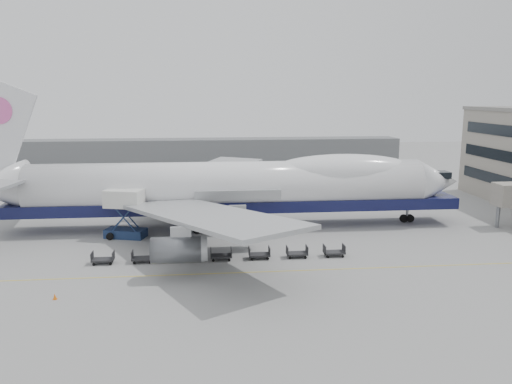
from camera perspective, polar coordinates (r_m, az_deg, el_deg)
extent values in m
plane|color=gray|center=(56.50, -2.49, -7.11)|extent=(260.00, 260.00, 0.00)
cube|color=gold|center=(50.84, -2.09, -9.20)|extent=(60.00, 0.15, 0.01)
cylinder|color=slate|center=(74.65, 25.90, -2.55)|extent=(0.50, 0.50, 3.00)
cube|color=slate|center=(124.62, -8.99, 4.39)|extent=(110.00, 8.00, 7.00)
cylinder|color=white|center=(66.75, -3.12, 0.75)|extent=(52.00, 6.40, 6.40)
cube|color=#11143F|center=(67.30, -2.25, -1.38)|extent=(60.00, 5.76, 1.50)
cone|color=white|center=(73.95, 19.94, 1.11)|extent=(6.00, 6.40, 6.40)
ellipsoid|color=white|center=(68.94, 9.93, 2.41)|extent=(20.67, 5.78, 4.56)
cube|color=#9EA0A3|center=(52.83, -5.64, -2.69)|extent=(20.35, 26.74, 2.26)
cube|color=#9EA0A3|center=(80.87, -5.72, 2.08)|extent=(20.35, 26.74, 2.26)
cylinder|color=#595B60|center=(85.94, -7.70, 1.08)|extent=(4.80, 2.60, 2.60)
cylinder|color=#595B60|center=(77.09, -3.45, 0.02)|extent=(4.80, 2.60, 2.60)
cylinder|color=#595B60|center=(57.60, -2.63, -3.75)|extent=(4.80, 2.60, 2.60)
cylinder|color=#595B60|center=(48.97, -9.11, -6.56)|extent=(4.80, 2.60, 2.60)
cylinder|color=slate|center=(73.17, 16.89, -2.36)|extent=(0.36, 0.36, 2.50)
cylinder|color=black|center=(73.33, 16.86, -2.89)|extent=(1.10, 0.45, 1.10)
cylinder|color=slate|center=(64.71, -5.62, -3.65)|extent=(0.36, 0.36, 2.50)
cylinder|color=black|center=(64.89, -5.61, -4.25)|extent=(1.10, 0.45, 1.10)
cylinder|color=slate|center=(70.53, -5.64, -2.42)|extent=(0.36, 0.36, 2.50)
cylinder|color=black|center=(70.70, -5.63, -2.97)|extent=(1.10, 0.45, 1.10)
cube|color=navy|center=(64.89, -14.66, -4.57)|extent=(5.41, 3.65, 1.09)
cube|color=silver|center=(63.87, -14.85, -0.71)|extent=(5.08, 3.73, 2.17)
cube|color=navy|center=(63.29, -14.91, -2.86)|extent=(3.42, 1.09, 3.90)
cube|color=navy|center=(65.38, -14.61, -2.41)|extent=(3.42, 1.09, 3.90)
cube|color=slate|center=(65.40, -14.64, -0.43)|extent=(2.61, 1.80, 0.15)
cylinder|color=black|center=(64.28, -16.36, -4.90)|extent=(0.89, 0.35, 0.89)
cylinder|color=black|center=(66.16, -16.05, -4.43)|extent=(0.89, 0.35, 0.89)
cylinder|color=black|center=(63.71, -13.20, -4.88)|extent=(0.89, 0.35, 0.89)
cylinder|color=black|center=(65.60, -12.99, -4.41)|extent=(0.89, 0.35, 0.89)
cone|color=orange|center=(47.89, -22.01, -11.01)|extent=(0.34, 0.34, 0.53)
cube|color=orange|center=(47.98, -21.99, -11.28)|extent=(0.36, 0.36, 0.03)
cube|color=#2D2D30|center=(55.68, -17.09, -7.40)|extent=(2.30, 1.35, 0.18)
cube|color=#2D2D30|center=(55.79, -18.23, -7.00)|extent=(0.08, 1.35, 0.90)
cube|color=#2D2D30|center=(55.35, -15.99, -7.01)|extent=(0.08, 1.35, 0.90)
cylinder|color=black|center=(55.44, -18.05, -7.86)|extent=(0.30, 0.12, 0.30)
cylinder|color=black|center=(56.46, -17.82, -7.50)|extent=(0.30, 0.12, 0.30)
cylinder|color=black|center=(55.10, -16.31, -7.88)|extent=(0.30, 0.12, 0.30)
cylinder|color=black|center=(56.12, -16.11, -7.52)|extent=(0.30, 0.12, 0.30)
cube|color=#2D2D30|center=(55.00, -12.80, -7.40)|extent=(2.30, 1.35, 0.18)
cube|color=#2D2D30|center=(55.03, -13.96, -7.01)|extent=(0.08, 1.35, 0.90)
cube|color=#2D2D30|center=(54.75, -11.66, -7.00)|extent=(0.08, 1.35, 0.90)
cylinder|color=black|center=(54.69, -13.74, -7.88)|extent=(0.30, 0.12, 0.30)
cylinder|color=black|center=(55.73, -13.59, -7.52)|extent=(0.30, 0.12, 0.30)
cylinder|color=black|center=(54.48, -11.96, -7.88)|extent=(0.30, 0.12, 0.30)
cylinder|color=black|center=(55.51, -11.84, -7.52)|extent=(0.30, 0.12, 0.30)
cube|color=#2D2D30|center=(54.63, -8.42, -7.37)|extent=(2.30, 1.35, 0.18)
cube|color=#2D2D30|center=(54.58, -9.59, -6.98)|extent=(0.08, 1.35, 0.90)
cube|color=#2D2D30|center=(54.47, -7.27, -6.95)|extent=(0.08, 1.35, 0.90)
cylinder|color=black|center=(54.26, -9.34, -7.86)|extent=(0.30, 0.12, 0.30)
cylinder|color=black|center=(55.30, -9.27, -7.50)|extent=(0.30, 0.12, 0.30)
cylinder|color=black|center=(54.17, -7.53, -7.84)|extent=(0.30, 0.12, 0.30)
cylinder|color=black|center=(55.21, -7.50, -7.47)|extent=(0.30, 0.12, 0.30)
cube|color=#2D2D30|center=(54.58, -4.01, -7.29)|extent=(2.30, 1.35, 0.18)
cube|color=#2D2D30|center=(54.44, -5.18, -6.92)|extent=(0.08, 1.35, 0.90)
cube|color=#2D2D30|center=(54.50, -2.85, -6.86)|extent=(0.08, 1.35, 0.90)
cylinder|color=black|center=(54.14, -4.89, -7.79)|extent=(0.30, 0.12, 0.30)
cylinder|color=black|center=(55.18, -4.91, -7.43)|extent=(0.30, 0.12, 0.30)
cylinder|color=black|center=(54.19, -3.08, -7.75)|extent=(0.30, 0.12, 0.30)
cylinder|color=black|center=(55.23, -3.13, -7.39)|extent=(0.30, 0.12, 0.30)
cube|color=#2D2D30|center=(54.85, 0.38, -7.17)|extent=(2.30, 1.35, 0.18)
cube|color=#2D2D30|center=(54.63, -0.77, -6.81)|extent=(0.08, 1.35, 0.90)
cube|color=#2D2D30|center=(54.85, 1.53, -6.74)|extent=(0.08, 1.35, 0.90)
cylinder|color=black|center=(54.35, -0.46, -7.68)|extent=(0.30, 0.12, 0.30)
cylinder|color=black|center=(55.38, -0.56, -7.32)|extent=(0.30, 0.12, 0.30)
cylinder|color=black|center=(54.52, 1.34, -7.62)|extent=(0.30, 0.12, 0.30)
cylinder|color=black|center=(55.56, 1.20, -7.26)|extent=(0.30, 0.12, 0.30)
cube|color=#2D2D30|center=(55.43, 4.70, -7.01)|extent=(2.30, 1.35, 0.18)
cube|color=#2D2D30|center=(55.12, 3.58, -6.66)|extent=(0.08, 1.35, 0.90)
cube|color=#2D2D30|center=(55.51, 5.83, -6.57)|extent=(0.08, 1.35, 0.90)
cylinder|color=black|center=(54.87, 3.92, -7.52)|extent=(0.30, 0.12, 0.30)
cylinder|color=black|center=(55.90, 3.73, -7.17)|extent=(0.30, 0.12, 0.30)
cylinder|color=black|center=(55.17, 5.68, -7.45)|extent=(0.30, 0.12, 0.30)
cylinder|color=black|center=(56.19, 5.45, -7.10)|extent=(0.30, 0.12, 0.30)
cube|color=#2D2D30|center=(56.31, 8.91, -6.82)|extent=(2.30, 1.35, 0.18)
cube|color=#2D2D30|center=(55.93, 7.82, -6.48)|extent=(0.08, 1.35, 0.90)
cube|color=#2D2D30|center=(56.48, 10.01, -6.38)|extent=(0.08, 1.35, 0.90)
cylinder|color=black|center=(55.70, 8.19, -7.33)|extent=(0.30, 0.12, 0.30)
cylinder|color=black|center=(56.71, 7.92, -6.98)|extent=(0.30, 0.12, 0.30)
cylinder|color=black|center=(56.12, 9.89, -7.24)|extent=(0.30, 0.12, 0.30)
cylinder|color=black|center=(57.13, 9.59, -6.90)|extent=(0.30, 0.12, 0.30)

